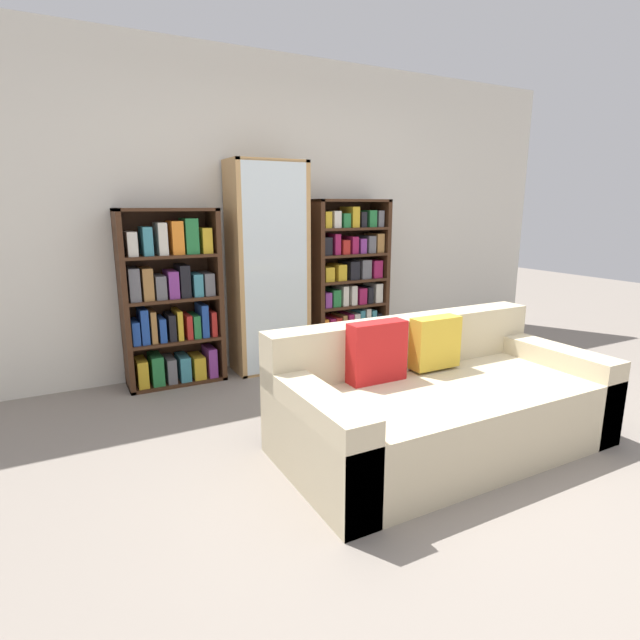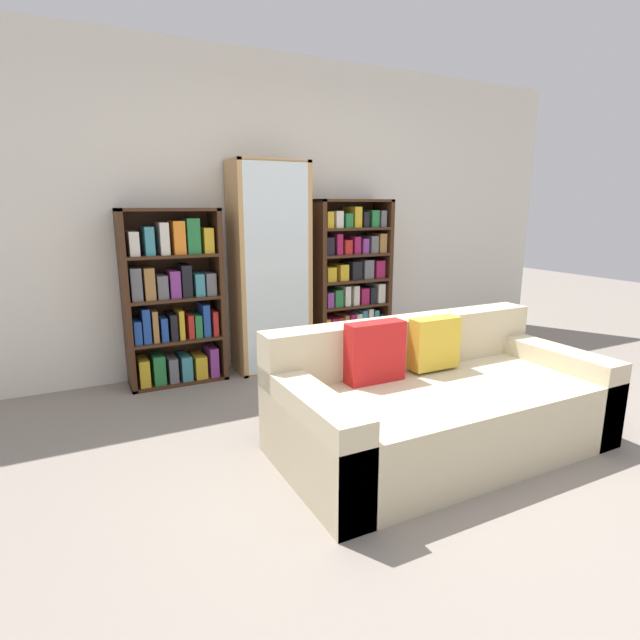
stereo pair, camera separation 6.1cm
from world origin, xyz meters
name	(u,v)px [view 2 (the right image)]	position (x,y,z in m)	size (l,w,h in m)	color
ground_plane	(454,480)	(0.00, 0.00, 0.00)	(16.00, 16.00, 0.00)	gray
wall_back	(276,215)	(0.00, 2.45, 1.35)	(6.38, 0.06, 2.70)	silver
couch	(437,404)	(0.17, 0.36, 0.27)	(1.96, 0.97, 0.77)	beige
bookshelf_left	(173,301)	(-0.99, 2.25, 0.68)	(0.77, 0.32, 1.41)	#3D2314
display_cabinet	(270,268)	(-0.16, 2.23, 0.90)	(0.65, 0.36, 1.80)	tan
bookshelf_right	(351,282)	(0.67, 2.25, 0.73)	(0.75, 0.32, 1.49)	#3D2314
wine_bottle	(380,365)	(0.51, 1.48, 0.14)	(0.09, 0.09, 0.35)	black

